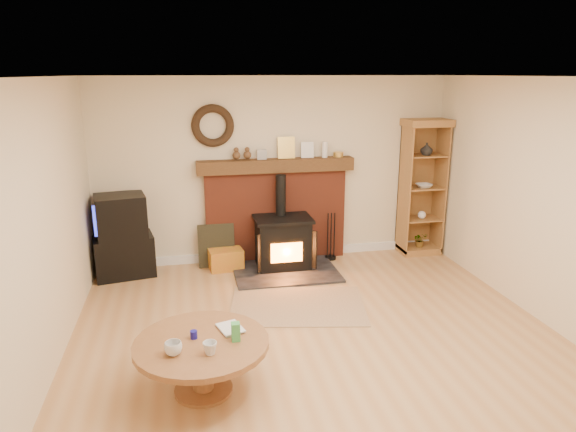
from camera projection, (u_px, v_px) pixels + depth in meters
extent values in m
plane|color=#B27D4A|center=(325.00, 352.00, 5.01)|extent=(5.50, 5.50, 0.00)
cube|color=beige|center=(275.00, 170.00, 7.26)|extent=(5.00, 0.02, 2.60)
cube|color=beige|center=(514.00, 415.00, 2.07)|extent=(5.00, 0.02, 2.60)
cube|color=beige|center=(33.00, 242.00, 4.18)|extent=(0.02, 5.50, 2.60)
cube|color=beige|center=(568.00, 211.00, 5.15)|extent=(0.02, 5.50, 2.60)
cube|color=white|center=(331.00, 77.00, 4.31)|extent=(5.00, 5.50, 0.02)
cube|color=white|center=(276.00, 253.00, 7.57)|extent=(5.00, 0.04, 0.12)
torus|color=black|center=(213.00, 126.00, 6.86)|extent=(0.57, 0.11, 0.57)
cube|color=maroon|center=(276.00, 216.00, 7.36)|extent=(2.00, 0.15, 1.30)
cube|color=#3C2213|center=(276.00, 166.00, 7.13)|extent=(2.20, 0.22, 0.18)
cube|color=#999999|center=(262.00, 154.00, 7.06)|extent=(0.13, 0.05, 0.14)
cube|color=gold|center=(286.00, 148.00, 7.12)|extent=(0.24, 0.06, 0.30)
cube|color=white|center=(307.00, 150.00, 7.19)|extent=(0.18, 0.05, 0.22)
cylinder|color=white|center=(325.00, 150.00, 7.22)|extent=(0.08, 0.08, 0.22)
cylinder|color=gold|center=(338.00, 154.00, 7.28)|extent=(0.14, 0.14, 0.07)
cube|color=black|center=(286.00, 272.00, 7.00)|extent=(1.40, 1.00, 0.03)
cube|color=black|center=(283.00, 243.00, 7.09)|extent=(0.71, 0.51, 0.66)
cube|color=black|center=(283.00, 219.00, 7.00)|extent=(0.78, 0.56, 0.04)
cylinder|color=black|center=(281.00, 195.00, 7.06)|extent=(0.14, 0.14, 0.56)
cube|color=orange|center=(287.00, 253.00, 6.86)|extent=(0.43, 0.02, 0.26)
cube|color=black|center=(262.00, 251.00, 6.85)|extent=(0.17, 0.23, 0.53)
cube|color=black|center=(309.00, 248.00, 6.97)|extent=(0.17, 0.23, 0.53)
cube|color=brown|center=(298.00, 306.00, 6.00)|extent=(1.73, 1.34, 0.01)
cube|color=black|center=(124.00, 255.00, 6.87)|extent=(0.84, 0.65, 0.55)
cube|color=black|center=(121.00, 216.00, 6.72)|extent=(0.71, 0.63, 0.55)
cube|color=#1F29BE|center=(114.00, 219.00, 6.45)|extent=(0.49, 0.11, 0.40)
cube|color=#975D31|center=(418.00, 249.00, 7.81)|extent=(0.58, 0.42, 0.10)
cube|color=#975D31|center=(416.00, 187.00, 7.75)|extent=(0.58, 0.02, 1.85)
cube|color=#975D31|center=(404.00, 190.00, 7.50)|extent=(0.02, 0.42, 1.85)
cube|color=#975D31|center=(440.00, 189.00, 7.61)|extent=(0.02, 0.42, 1.85)
cube|color=#975D31|center=(427.00, 123.00, 7.29)|extent=(0.64, 0.46, 0.10)
cube|color=#975D31|center=(420.00, 219.00, 7.68)|extent=(0.54, 0.38, 0.02)
cube|color=#975D31|center=(422.00, 188.00, 7.55)|extent=(0.54, 0.38, 0.02)
cube|color=#975D31|center=(425.00, 155.00, 7.42)|extent=(0.54, 0.38, 0.02)
imported|color=white|center=(427.00, 149.00, 7.35)|extent=(0.17, 0.17, 0.18)
imported|color=white|center=(424.00, 186.00, 7.49)|extent=(0.23, 0.23, 0.06)
sphere|color=white|center=(422.00, 215.00, 7.61)|extent=(0.12, 0.12, 0.12)
imported|color=green|center=(420.00, 240.00, 7.71)|extent=(0.20, 0.17, 0.22)
cube|color=yellow|center=(226.00, 259.00, 7.10)|extent=(0.49, 0.34, 0.28)
cube|color=black|center=(216.00, 246.00, 7.17)|extent=(0.51, 0.14, 0.60)
cylinder|color=black|center=(331.00, 258.00, 7.52)|extent=(0.16, 0.16, 0.04)
cylinder|color=black|center=(328.00, 236.00, 7.42)|extent=(0.02, 0.02, 0.70)
cylinder|color=black|center=(331.00, 236.00, 7.43)|extent=(0.02, 0.02, 0.70)
cylinder|color=black|center=(334.00, 236.00, 7.44)|extent=(0.02, 0.02, 0.70)
cylinder|color=brown|center=(204.00, 389.00, 4.40)|extent=(0.50, 0.50, 0.03)
cylinder|color=brown|center=(203.00, 368.00, 4.34)|extent=(0.18, 0.18, 0.40)
cylinder|color=brown|center=(201.00, 344.00, 4.28)|extent=(1.13, 1.13, 0.05)
imported|color=white|center=(173.00, 348.00, 4.05)|extent=(0.14, 0.14, 0.11)
imported|color=white|center=(210.00, 348.00, 4.06)|extent=(0.11, 0.11, 0.11)
imported|color=#4C331E|center=(220.00, 331.00, 4.41)|extent=(0.19, 0.25, 0.02)
cylinder|color=navy|center=(194.00, 335.00, 4.30)|extent=(0.06, 0.06, 0.07)
cube|color=green|center=(236.00, 332.00, 4.26)|extent=(0.07, 0.07, 0.16)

